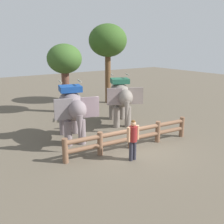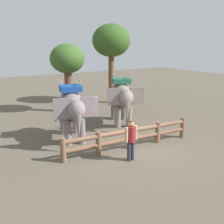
{
  "view_description": "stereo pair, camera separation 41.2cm",
  "coord_description": "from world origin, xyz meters",
  "px_view_note": "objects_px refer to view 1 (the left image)",
  "views": [
    {
      "loc": [
        -7.14,
        -8.84,
        4.76
      ],
      "look_at": [
        0.0,
        1.5,
        1.4
      ],
      "focal_mm": 41.71,
      "sensor_mm": 36.0,
      "label": 1
    },
    {
      "loc": [
        -6.79,
        -9.07,
        4.76
      ],
      "look_at": [
        0.0,
        1.5,
        1.4
      ],
      "focal_mm": 41.71,
      "sensor_mm": 36.0,
      "label": 2
    }
  ],
  "objects_px": {
    "log_fence": "(131,136)",
    "tourist_woman_in_black": "(133,137)",
    "elephant_center": "(120,97)",
    "tree_back_center": "(65,61)",
    "elephant_near_left": "(72,108)",
    "tree_far_left": "(108,42)"
  },
  "relations": [
    {
      "from": "elephant_center",
      "to": "tourist_woman_in_black",
      "type": "xyz_separation_m",
      "value": [
        -2.55,
        -4.33,
        -0.66
      ]
    },
    {
      "from": "log_fence",
      "to": "tree_far_left",
      "type": "distance_m",
      "value": 10.49
    },
    {
      "from": "tree_back_center",
      "to": "log_fence",
      "type": "bearing_deg",
      "value": -92.67
    },
    {
      "from": "log_fence",
      "to": "elephant_center",
      "type": "bearing_deg",
      "value": 61.07
    },
    {
      "from": "elephant_center",
      "to": "tourist_woman_in_black",
      "type": "relative_size",
      "value": 2.01
    },
    {
      "from": "tree_back_center",
      "to": "elephant_near_left",
      "type": "bearing_deg",
      "value": -111.92
    },
    {
      "from": "log_fence",
      "to": "tourist_woman_in_black",
      "type": "distance_m",
      "value": 1.35
    },
    {
      "from": "elephant_near_left",
      "to": "elephant_center",
      "type": "bearing_deg",
      "value": 13.6
    },
    {
      "from": "elephant_near_left",
      "to": "elephant_center",
      "type": "relative_size",
      "value": 1.02
    },
    {
      "from": "elephant_center",
      "to": "tree_far_left",
      "type": "xyz_separation_m",
      "value": [
        2.62,
        5.25,
        3.14
      ]
    },
    {
      "from": "log_fence",
      "to": "tourist_woman_in_black",
      "type": "relative_size",
      "value": 3.75
    },
    {
      "from": "tourist_woman_in_black",
      "to": "tree_back_center",
      "type": "height_order",
      "value": "tree_back_center"
    },
    {
      "from": "log_fence",
      "to": "elephant_center",
      "type": "height_order",
      "value": "elephant_center"
    },
    {
      "from": "log_fence",
      "to": "tourist_woman_in_black",
      "type": "height_order",
      "value": "tourist_woman_in_black"
    },
    {
      "from": "log_fence",
      "to": "elephant_near_left",
      "type": "distance_m",
      "value": 3.18
    },
    {
      "from": "tree_back_center",
      "to": "tourist_woman_in_black",
      "type": "bearing_deg",
      "value": -97.16
    },
    {
      "from": "log_fence",
      "to": "elephant_near_left",
      "type": "xyz_separation_m",
      "value": [
        -1.77,
        2.41,
        1.08
      ]
    },
    {
      "from": "log_fence",
      "to": "tourist_woman_in_black",
      "type": "bearing_deg",
      "value": -124.96
    },
    {
      "from": "elephant_center",
      "to": "tree_back_center",
      "type": "distance_m",
      "value": 5.02
    },
    {
      "from": "elephant_center",
      "to": "tree_far_left",
      "type": "relative_size",
      "value": 0.57
    },
    {
      "from": "tourist_woman_in_black",
      "to": "tree_far_left",
      "type": "relative_size",
      "value": 0.28
    },
    {
      "from": "elephant_near_left",
      "to": "elephant_center",
      "type": "distance_m",
      "value": 3.68
    }
  ]
}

